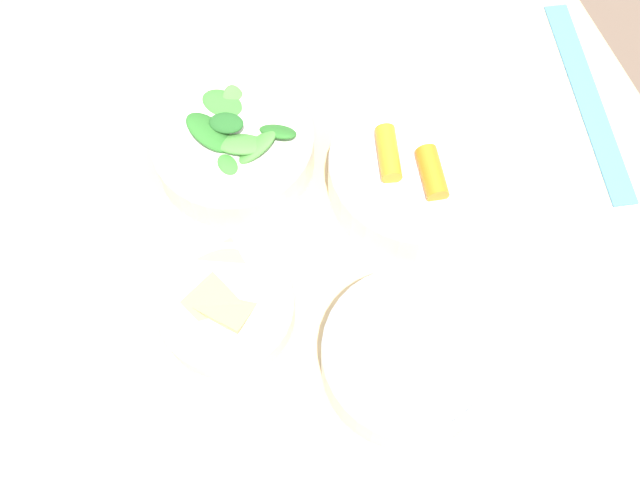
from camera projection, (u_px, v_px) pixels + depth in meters
ground_plane at (323, 391)px, 1.45m from camera, size 10.00×10.00×0.00m
dining_table at (324, 269)px, 0.87m from camera, size 1.24×0.81×0.77m
bowl_carrots at (418, 172)px, 0.75m from camera, size 0.19×0.19×0.07m
bowl_greens at (235, 145)px, 0.77m from camera, size 0.17×0.17×0.07m
bowl_beans_hotdog at (407, 358)px, 0.67m from camera, size 0.16×0.16×0.06m
bowl_cookies at (227, 307)px, 0.70m from camera, size 0.13×0.13×0.04m
ruler at (588, 99)px, 0.83m from camera, size 0.28×0.08×0.00m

